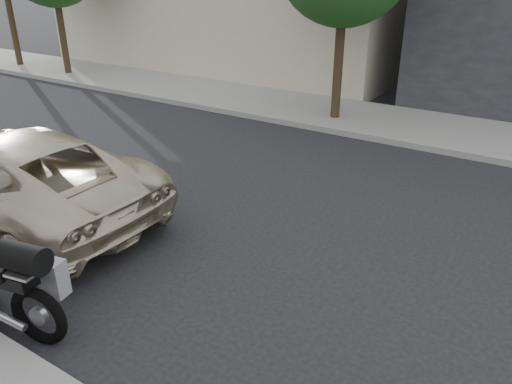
# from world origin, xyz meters

# --- Properties ---
(ground) EXTENTS (120.00, 120.00, 0.00)m
(ground) POSITION_xyz_m (0.00, 0.00, 0.00)
(ground) COLOR black
(ground) RESTS_ON ground
(far_sidewalk) EXTENTS (44.00, 3.00, 0.15)m
(far_sidewalk) POSITION_xyz_m (0.00, -6.50, 0.07)
(far_sidewalk) COLOR gray
(far_sidewalk) RESTS_ON ground
(minivan) EXTENTS (5.48, 2.60, 1.51)m
(minivan) POSITION_xyz_m (4.15, 2.00, 0.75)
(minivan) COLOR beige
(minivan) RESTS_ON ground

